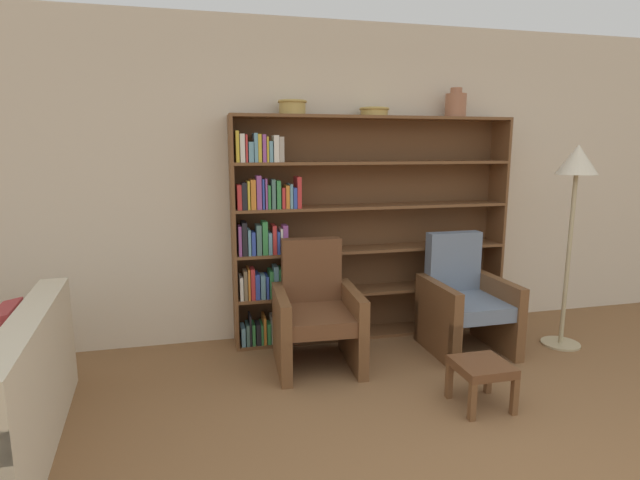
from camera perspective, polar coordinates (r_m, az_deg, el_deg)
name	(u,v)px	position (r m, az deg, el deg)	size (l,w,h in m)	color
wall_back	(367,182)	(4.59, 5.37, 6.59)	(12.00, 0.06, 2.75)	beige
bookshelf	(346,231)	(4.40, 2.94, 0.98)	(2.48, 0.30, 1.95)	brown
bowl_cream	(292,107)	(4.22, -3.18, 14.98)	(0.24, 0.24, 0.12)	tan
bowl_sage	(374,111)	(4.41, 6.22, 14.43)	(0.26, 0.26, 0.07)	tan
vase_tall	(456,105)	(4.72, 15.24, 14.71)	(0.18, 0.18, 0.25)	#A36647
armchair_leather	(316,314)	(3.94, -0.45, -8.42)	(0.68, 0.71, 0.97)	brown
armchair_cushioned	(464,302)	(4.40, 16.17, -6.80)	(0.65, 0.69, 0.97)	brown
floor_lamp	(576,178)	(4.61, 27.19, 6.27)	(0.33, 0.33, 1.71)	tan
footstool	(482,371)	(3.54, 18.00, -14.02)	(0.34, 0.34, 0.31)	brown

